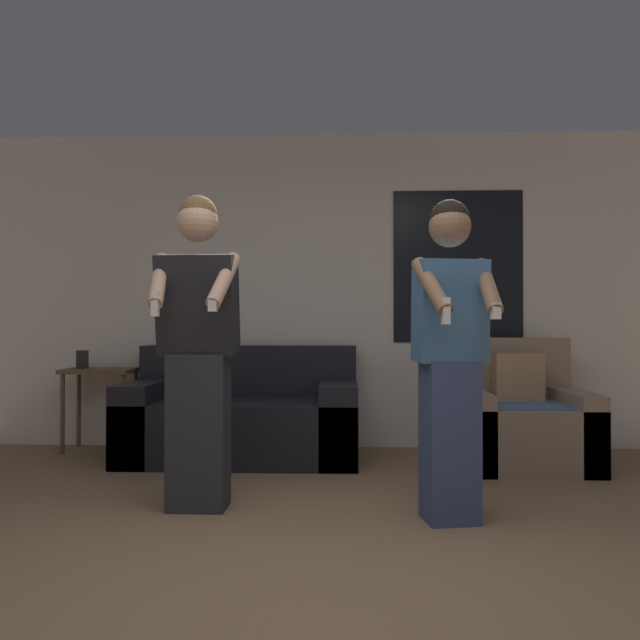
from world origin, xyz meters
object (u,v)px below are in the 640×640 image
armchair (519,421)px  person_right (450,353)px  couch (243,419)px  person_left (198,348)px  side_table (100,382)px

armchair → person_right: size_ratio=0.55×
couch → person_right: bearing=-48.9°
person_left → person_right: bearing=-6.9°
person_right → couch: bearing=131.1°
couch → side_table: size_ratio=2.15×
couch → person_left: bearing=-91.3°
person_left → armchair: bearing=30.3°
side_table → armchair: bearing=-6.4°
side_table → person_left: bearing=-53.5°
armchair → side_table: 3.40m
couch → person_left: person_left is taller
person_left → couch: bearing=88.7°
couch → person_right: (1.36, -1.56, 0.59)m
person_right → side_table: bearing=145.2°
side_table → person_left: person_left is taller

